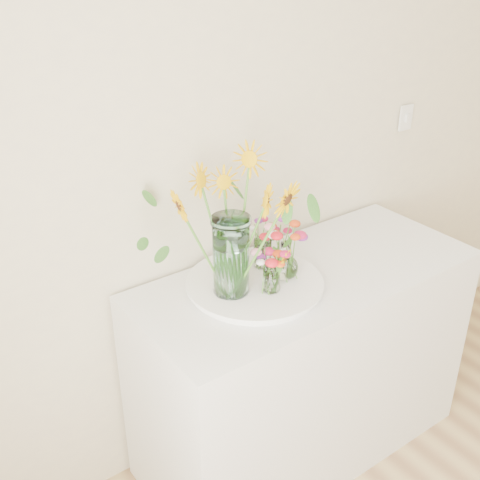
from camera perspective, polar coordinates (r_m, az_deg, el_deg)
The scene contains 10 objects.
counter at distance 2.61m, azimuth 6.00°, elevation -11.63°, with size 1.40×0.60×0.90m, color white.
tray at distance 2.24m, azimuth 1.40°, elevation -4.29°, with size 0.49×0.49×0.03m, color white.
mason_jar at distance 2.09m, azimuth -0.85°, elevation -1.51°, with size 0.13×0.13×0.30m, color #B7EDE8.
sunflower_bouquet at distance 2.04m, azimuth -0.88°, elevation 1.30°, with size 0.59×0.59×0.53m, color #E0A604, non-canonical shape.
small_vase_a at distance 2.15m, azimuth 2.98°, elevation -3.73°, with size 0.06×0.06×0.10m, color white.
wildflower_posy_a at distance 2.13m, azimuth 3.01°, elevation -2.70°, with size 0.17×0.17×0.19m, color red, non-canonical shape.
small_vase_b at distance 2.23m, azimuth 4.28°, elevation -1.94°, with size 0.10×0.10×0.15m, color white, non-canonical shape.
wildflower_posy_b at distance 2.20m, azimuth 4.32°, elevation -0.92°, with size 0.20×0.20×0.24m, color red, non-canonical shape.
small_vase_c at distance 2.30m, azimuth 2.15°, elevation -1.28°, with size 0.07×0.07×0.12m, color white.
wildflower_posy_c at distance 2.28m, azimuth 2.17°, elevation -0.29°, with size 0.18×0.18×0.21m, color red, non-canonical shape.
Camera 1 is at (-1.61, 0.46, 2.09)m, focal length 45.00 mm.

